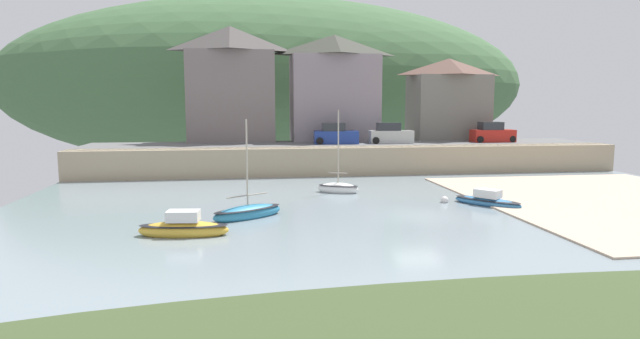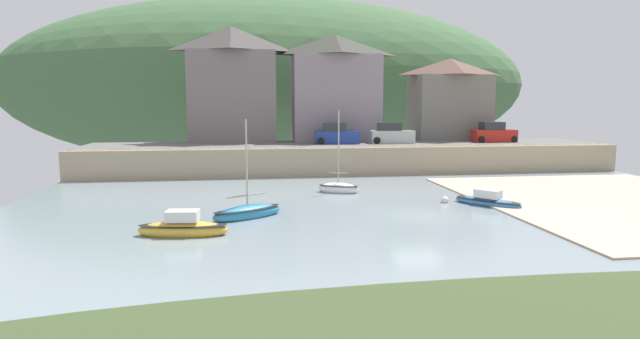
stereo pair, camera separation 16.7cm
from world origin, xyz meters
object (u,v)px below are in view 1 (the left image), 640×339
Objects in this scene: sailboat_nearest_shore at (248,212)px; dinghy_open_wooden at (184,228)px; waterfront_building_right at (448,98)px; sailboat_white_hull at (338,188)px; mooring_buoy at (445,200)px; parked_car_near_slipway at (335,135)px; waterfront_building_centre at (334,87)px; motorboat_with_cabin at (487,201)px; parked_car_end_of_row at (492,134)px; parked_car_by_wall at (390,135)px; waterfront_building_left at (231,83)px.

sailboat_nearest_shore reaches higher than dinghy_open_wooden.
waterfront_building_right is at bearing 55.89° from dinghy_open_wooden.
dinghy_open_wooden is (-24.09, -27.78, -6.31)m from waterfront_building_right.
sailboat_white_hull is 11.99× the size of mooring_buoy.
sailboat_nearest_shore is at bearing -108.45° from parked_car_near_slipway.
waterfront_building_centre reaches higher than parked_car_near_slipway.
motorboat_with_cabin is at bearing -67.11° from parked_car_near_slipway.
dinghy_open_wooden is at bearing -113.34° from waterfront_building_centre.
sailboat_white_hull is at bearing 16.74° from sailboat_nearest_shore.
waterfront_building_centre is 1.90× the size of sailboat_nearest_shore.
sailboat_nearest_shore is (-8.96, -24.39, -7.46)m from waterfront_building_centre.
parked_car_near_slipway is at bearing 35.25° from sailboat_nearest_shore.
parked_car_end_of_row is (15.56, 0.00, 0.00)m from parked_car_near_slipway.
dinghy_open_wooden is (-17.55, -4.87, 0.07)m from motorboat_with_cabin.
waterfront_building_right reaches higher than parked_car_by_wall.
parked_car_end_of_row is (10.27, 0.00, 0.00)m from parked_car_by_wall.
parked_car_by_wall is (16.62, 23.28, 2.86)m from dinghy_open_wooden.
motorboat_with_cabin is at bearing -105.94° from waterfront_building_right.
dinghy_open_wooden is 1.05× the size of parked_car_by_wall.
waterfront_building_left is 2.56× the size of dinghy_open_wooden.
sailboat_nearest_shore is 0.94× the size of sailboat_white_hull.
dinghy_open_wooden is (-11.98, -27.78, -7.41)m from waterfront_building_centre.
sailboat_white_hull is (-8.24, 5.70, 0.04)m from motorboat_with_cabin.
sailboat_nearest_shore is at bearing -167.86° from mooring_buoy.
waterfront_building_left is at bearing 165.85° from parked_car_by_wall.
motorboat_with_cabin is 0.69× the size of sailboat_white_hull.
waterfront_building_right is 1.98× the size of parked_car_near_slipway.
parked_car_end_of_row is (2.80, -4.50, -3.45)m from waterfront_building_right.
motorboat_with_cabin reaches higher than mooring_buoy.
parked_car_by_wall is at bearing -44.12° from waterfront_building_centre.
sailboat_white_hull is (7.62, -17.21, -7.78)m from waterfront_building_left.
waterfront_building_left is 20.36m from sailboat_white_hull.
parked_car_by_wall is 1.01× the size of parked_car_end_of_row.
waterfront_building_left is at bearing 171.40° from parked_car_end_of_row.
parked_car_by_wall is at bearing -16.77° from waterfront_building_left.
sailboat_nearest_shore is 1.34× the size of parked_car_end_of_row.
sailboat_white_hull is at bearing -94.84° from parked_car_near_slipway.
parked_car_by_wall is (-0.93, 18.41, 2.93)m from motorboat_with_cabin.
waterfront_building_right is 13.96m from parked_car_near_slipway.
motorboat_with_cabin is 8.33× the size of mooring_buoy.
sailboat_white_hull reaches higher than motorboat_with_cabin.
parked_car_by_wall is (4.64, -4.50, -4.55)m from waterfront_building_centre.
sailboat_nearest_shore is at bearing -138.68° from parked_car_end_of_row.
mooring_buoy is at bearing -155.70° from motorboat_with_cabin.
waterfront_building_right is 2.02× the size of parked_car_end_of_row.
parked_car_end_of_row is at bearing -58.11° from waterfront_building_right.
motorboat_with_cabin is 18.66m from parked_car_by_wall.
sailboat_white_hull is at bearing -142.63° from parked_car_end_of_row.
sailboat_nearest_shore is at bearing 55.06° from dinghy_open_wooden.
waterfront_building_left is 22.46m from waterfront_building_right.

